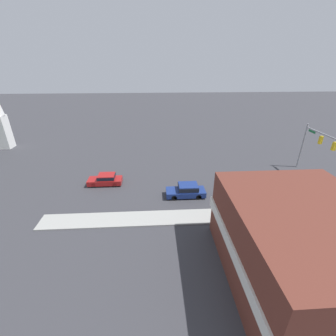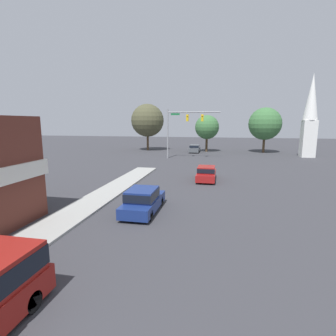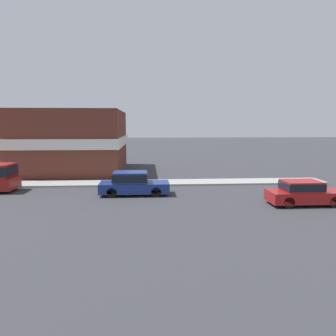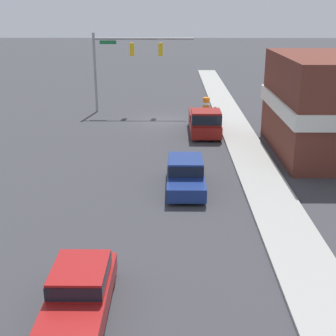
# 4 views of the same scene
# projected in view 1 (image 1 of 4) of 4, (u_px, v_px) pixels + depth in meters

# --- Properties ---
(ground_plane) EXTENTS (200.00, 200.00, 0.00)m
(ground_plane) POSITION_uv_depth(u_px,v_px,m) (296.00, 186.00, 29.17)
(ground_plane) COLOR #38383D
(sidewalk_curb) EXTENTS (2.40, 60.00, 0.14)m
(sidewalk_curb) POSITION_uv_depth(u_px,v_px,m) (327.00, 212.00, 24.00)
(sidewalk_curb) COLOR #9E9E99
(sidewalk_curb) RESTS_ON ground
(near_signal_assembly) EXTENTS (8.52, 0.49, 6.70)m
(near_signal_assembly) POSITION_uv_depth(u_px,v_px,m) (317.00, 142.00, 29.98)
(near_signal_assembly) COLOR gray
(near_signal_assembly) RESTS_ON ground
(car_lead) EXTENTS (1.87, 4.63, 1.56)m
(car_lead) POSITION_uv_depth(u_px,v_px,m) (187.00, 190.00, 26.61)
(car_lead) COLOR black
(car_lead) RESTS_ON ground
(car_oncoming) EXTENTS (1.78, 4.32, 1.43)m
(car_oncoming) POSITION_uv_depth(u_px,v_px,m) (106.00, 179.00, 29.22)
(car_oncoming) COLOR black
(car_oncoming) RESTS_ON ground
(pickup_truck_parked) EXTENTS (2.12, 5.39, 1.97)m
(pickup_truck_parked) POSITION_uv_depth(u_px,v_px,m) (279.00, 194.00, 25.61)
(pickup_truck_parked) COLOR black
(pickup_truck_parked) RESTS_ON ground
(corner_brick_building) EXTENTS (12.17, 9.91, 6.05)m
(corner_brick_building) POSITION_uv_depth(u_px,v_px,m) (302.00, 248.00, 15.39)
(corner_brick_building) COLOR brown
(corner_brick_building) RESTS_ON ground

